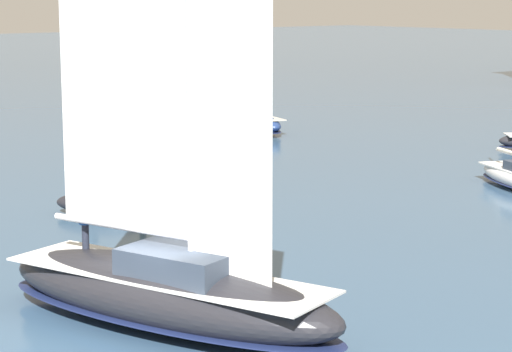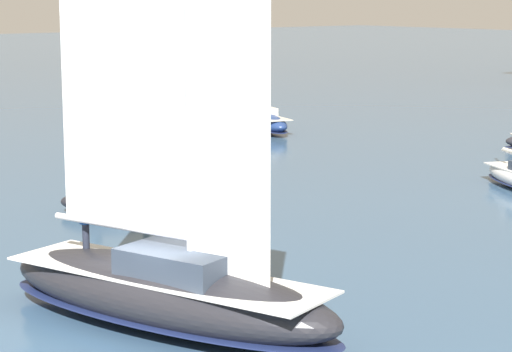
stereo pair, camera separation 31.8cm
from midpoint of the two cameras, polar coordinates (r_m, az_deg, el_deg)
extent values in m
plane|color=#385675|center=(26.70, -5.43, -8.56)|extent=(400.00, 400.00, 0.00)
ellipsoid|color=#232328|center=(26.42, -5.46, -6.71)|extent=(10.96, 6.04, 1.80)
ellipsoid|color=#19234C|center=(26.57, -5.44, -7.73)|extent=(11.07, 6.10, 0.22)
cube|color=silver|center=(26.27, -5.48, -5.62)|extent=(9.61, 5.20, 0.06)
cube|color=#333D4C|center=(25.85, -4.58, -4.95)|extent=(3.45, 2.87, 0.74)
cylinder|color=silver|center=(24.76, -4.20, 8.99)|extent=(0.21, 0.21, 13.20)
cylinder|color=silver|center=(26.97, -8.06, -2.88)|extent=(4.58, 1.62, 0.18)
cube|color=white|center=(26.16, -8.04, 8.70)|extent=(4.17, 1.36, 10.83)
cube|color=white|center=(24.26, -1.75, 1.95)|extent=(2.22, 0.73, 7.26)
cylinder|color=#232838|center=(28.45, -10.03, -3.55)|extent=(0.25, 0.25, 0.85)
cylinder|color=#1E4CA5|center=(28.28, -10.08, -2.07)|extent=(0.43, 0.43, 0.65)
sphere|color=tan|center=(28.19, -10.10, -1.19)|extent=(0.24, 0.24, 0.24)
cylinder|color=silver|center=(47.01, 14.19, 1.22)|extent=(2.55, 1.21, 0.10)
cylinder|color=silver|center=(47.00, 14.20, 1.31)|extent=(2.33, 1.15, 0.17)
ellipsoid|color=navy|center=(64.52, -0.37, 3.16)|extent=(7.83, 3.95, 1.28)
ellipsoid|color=#19234C|center=(64.56, -0.37, 2.85)|extent=(7.91, 3.99, 0.15)
cube|color=#BCB7A8|center=(64.47, -0.37, 3.49)|extent=(6.87, 3.39, 0.06)
cube|color=beige|center=(64.10, -0.24, 3.72)|extent=(2.42, 1.96, 0.53)
cylinder|color=silver|center=(63.54, -0.16, 7.69)|extent=(0.15, 0.15, 9.42)
cylinder|color=silver|center=(65.38, -0.76, 4.28)|extent=(3.32, 0.98, 0.13)
cylinder|color=silver|center=(65.37, -0.76, 4.36)|extent=(3.01, 0.97, 0.21)
ellipsoid|color=black|center=(40.29, -9.10, -1.55)|extent=(3.76, 3.49, 0.88)
cube|color=black|center=(39.63, -6.76, -0.98)|extent=(0.31, 0.31, 0.97)
cube|color=#28333D|center=(40.30, -9.62, -0.67)|extent=(0.66, 0.72, 0.53)
cylinder|color=green|center=(46.86, -3.58, 0.19)|extent=(1.13, 1.13, 0.85)
cone|color=green|center=(46.70, -3.60, 1.33)|extent=(0.85, 0.85, 1.04)
sphere|color=#F2F266|center=(46.61, -3.60, 2.06)|extent=(0.16, 0.16, 0.16)
camera|label=1|loc=(0.16, -90.33, -0.06)|focal=70.00mm
camera|label=2|loc=(0.16, 89.67, 0.06)|focal=70.00mm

